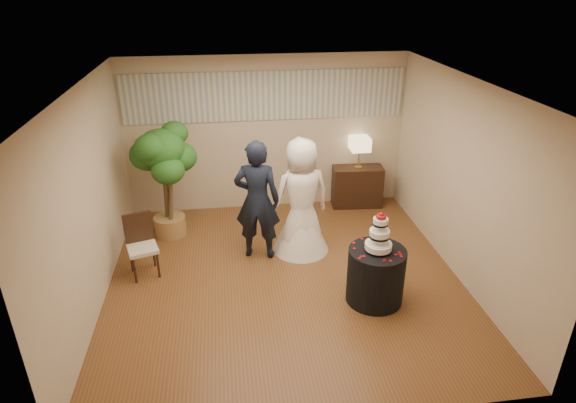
{
  "coord_description": "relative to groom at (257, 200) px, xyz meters",
  "views": [
    {
      "loc": [
        -0.75,
        -5.78,
        4.01
      ],
      "look_at": [
        0.1,
        0.4,
        1.05
      ],
      "focal_mm": 30.0,
      "sensor_mm": 36.0,
      "label": 1
    }
  ],
  "objects": [
    {
      "name": "ceiling",
      "position": [
        0.32,
        -0.72,
        1.86
      ],
      "size": [
        5.0,
        5.0,
        0.0
      ],
      "primitive_type": "cube",
      "color": "white",
      "rests_on": "wall_back"
    },
    {
      "name": "side_chair",
      "position": [
        -1.69,
        -0.32,
        -0.48
      ],
      "size": [
        0.54,
        0.55,
        0.93
      ],
      "primitive_type": null,
      "rotation": [
        0.0,
        0.0,
        0.3
      ],
      "color": "black",
      "rests_on": "floor"
    },
    {
      "name": "mural_border",
      "position": [
        0.32,
        1.76,
        1.16
      ],
      "size": [
        4.9,
        0.02,
        0.85
      ],
      "primitive_type": "cube",
      "color": "#ACAEA1",
      "rests_on": "wall_back"
    },
    {
      "name": "groom",
      "position": [
        0.0,
        0.0,
        0.0
      ],
      "size": [
        0.77,
        0.59,
        1.89
      ],
      "primitive_type": "imported",
      "rotation": [
        0.0,
        0.0,
        2.91
      ],
      "color": "black",
      "rests_on": "floor"
    },
    {
      "name": "console",
      "position": [
        1.99,
        1.55,
        -0.56
      ],
      "size": [
        0.95,
        0.48,
        0.77
      ],
      "primitive_type": "cube",
      "rotation": [
        0.0,
        0.0,
        -0.08
      ],
      "color": "black",
      "rests_on": "floor"
    },
    {
      "name": "cake_table",
      "position": [
        1.45,
        -1.36,
        -0.56
      ],
      "size": [
        0.98,
        0.98,
        0.77
      ],
      "primitive_type": "cylinder",
      "rotation": [
        0.0,
        0.0,
        0.37
      ],
      "color": "black",
      "rests_on": "floor"
    },
    {
      "name": "ficus_tree",
      "position": [
        -1.42,
        0.86,
        0.03
      ],
      "size": [
        1.21,
        1.21,
        1.95
      ],
      "primitive_type": null,
      "rotation": [
        0.0,
        0.0,
        1.97
      ],
      "color": "#245A1C",
      "rests_on": "floor"
    },
    {
      "name": "wall_front",
      "position": [
        0.32,
        -3.22,
        0.46
      ],
      "size": [
        5.0,
        0.06,
        2.8
      ],
      "primitive_type": "cube",
      "color": "#C2AD90",
      "rests_on": "ground"
    },
    {
      "name": "table_lamp",
      "position": [
        1.99,
        1.55,
        0.11
      ],
      "size": [
        0.34,
        0.34,
        0.58
      ],
      "primitive_type": null,
      "color": "beige",
      "rests_on": "console"
    },
    {
      "name": "wall_right",
      "position": [
        2.82,
        -0.72,
        0.46
      ],
      "size": [
        0.06,
        5.0,
        2.8
      ],
      "primitive_type": "cube",
      "color": "#C2AD90",
      "rests_on": "ground"
    },
    {
      "name": "floor",
      "position": [
        0.32,
        -0.72,
        -0.94
      ],
      "size": [
        5.0,
        5.0,
        0.0
      ],
      "primitive_type": "cube",
      "color": "brown",
      "rests_on": "ground"
    },
    {
      "name": "bride",
      "position": [
        0.68,
        0.08,
        -0.02
      ],
      "size": [
        1.07,
        1.06,
        1.85
      ],
      "primitive_type": "imported",
      "rotation": [
        0.0,
        0.0,
        3.35
      ],
      "color": "white",
      "rests_on": "floor"
    },
    {
      "name": "wall_back",
      "position": [
        0.32,
        1.78,
        0.46
      ],
      "size": [
        5.0,
        0.06,
        2.8
      ],
      "primitive_type": "cube",
      "color": "#C2AD90",
      "rests_on": "ground"
    },
    {
      "name": "wedding_cake",
      "position": [
        1.45,
        -1.36,
        0.1
      ],
      "size": [
        0.35,
        0.35,
        0.55
      ],
      "primitive_type": null,
      "color": "white",
      "rests_on": "cake_table"
    },
    {
      "name": "wall_left",
      "position": [
        -2.18,
        -0.72,
        0.46
      ],
      "size": [
        0.06,
        5.0,
        2.8
      ],
      "primitive_type": "cube",
      "color": "#C2AD90",
      "rests_on": "ground"
    }
  ]
}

